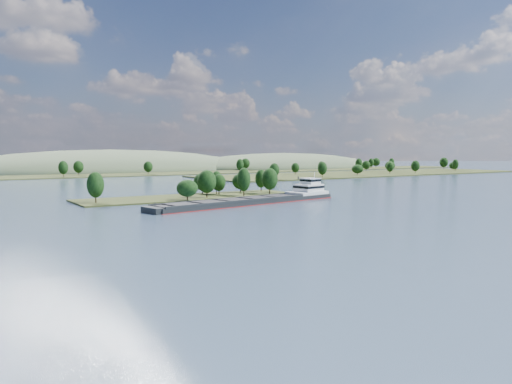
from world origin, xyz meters
TOP-DOWN VIEW (x-y plane):
  - ground at (0.00, 120.00)m, footprint 1800.00×1800.00m
  - tree_island at (6.34, 178.70)m, footprint 100.00×33.23m
  - right_bank at (232.48, 299.66)m, footprint 320.00×90.00m
  - back_shoreline at (9.01, 399.71)m, footprint 900.00×60.00m
  - hill_east at (260.00, 470.00)m, footprint 260.00×140.00m
  - hill_west at (60.00, 500.00)m, footprint 320.00×160.00m
  - cargo_barge at (13.93, 145.63)m, footprint 89.73×26.26m

SIDE VIEW (x-z plane):
  - ground at x=0.00m, z-range 0.00..0.00m
  - hill_east at x=260.00m, z-range -18.00..18.00m
  - hill_west at x=60.00m, z-range -22.00..22.00m
  - back_shoreline at x=9.01m, z-range -6.24..7.55m
  - right_bank at x=232.48m, z-range -6.21..8.07m
  - cargo_barge at x=13.93m, z-range -4.51..7.56m
  - tree_island at x=6.34m, z-range -3.04..10.89m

